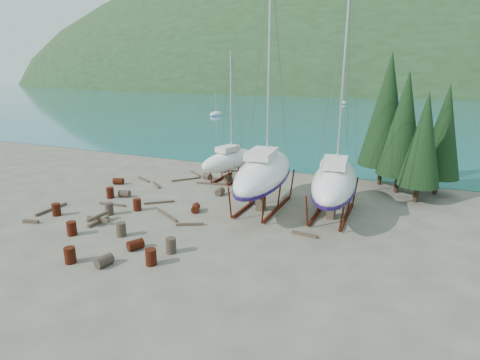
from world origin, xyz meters
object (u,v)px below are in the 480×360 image
at_px(large_sailboat_far, 334,181).
at_px(worker, 258,197).
at_px(large_sailboat_near, 264,172).
at_px(small_sailboat_shore, 230,160).

distance_m(large_sailboat_far, worker, 5.68).
relative_size(large_sailboat_near, large_sailboat_far, 1.09).
relative_size(large_sailboat_far, small_sailboat_shore, 1.35).
height_order(large_sailboat_far, small_sailboat_shore, large_sailboat_far).
xyz_separation_m(large_sailboat_near, small_sailboat_shore, (-5.68, 5.96, -0.84)).
relative_size(large_sailboat_near, worker, 9.76).
distance_m(small_sailboat_shore, worker, 8.36).
bearing_deg(small_sailboat_shore, large_sailboat_far, -13.07).
bearing_deg(worker, large_sailboat_far, -83.49).
distance_m(large_sailboat_near, large_sailboat_far, 5.05).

